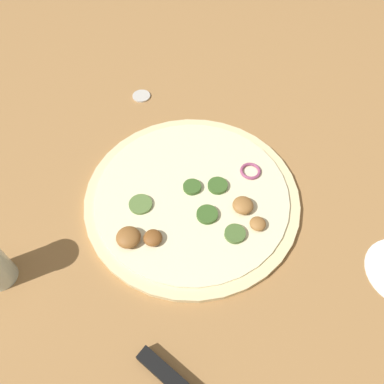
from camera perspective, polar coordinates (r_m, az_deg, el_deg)
ground_plane at (r=0.66m, az=-0.00°, el=-0.99°), size 3.00×3.00×0.00m
pizza at (r=0.66m, az=0.02°, el=-0.83°), size 0.38×0.38×0.03m
loose_cap at (r=0.85m, az=-7.73°, el=14.38°), size 0.04×0.04×0.01m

